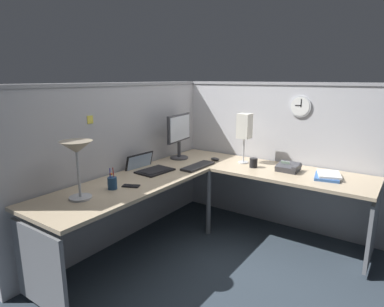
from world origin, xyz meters
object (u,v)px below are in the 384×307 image
Objects in this scene: cell_phone at (131,186)px; desk_lamp_paper at (244,128)px; wall_clock at (300,106)px; monitor at (179,133)px; laptop at (148,168)px; office_phone at (289,168)px; desk_lamp_dome at (77,152)px; coffee_mug at (253,163)px; computer_mouse at (215,159)px; pen_cup at (112,183)px; keyboard at (198,166)px; book_stack at (328,176)px.

desk_lamp_paper reaches higher than cell_phone.
wall_clock is (0.28, -0.48, 0.22)m from desk_lamp_paper.
monitor is 0.62m from laptop.
cell_phone is 1.53m from office_phone.
desk_lamp_dome is at bearing -172.89° from laptop.
office_phone reaches higher than coffee_mug.
desk_lamp_dome is at bearing 152.31° from wall_clock.
computer_mouse reaches higher than cell_phone.
laptop is 1.94× the size of office_phone.
office_phone is at bearing -62.71° from cell_phone.
office_phone reaches higher than cell_phone.
desk_lamp_dome is at bearing 140.09° from cell_phone.
monitor is 1.23m from office_phone.
pen_cup is 2.02m from wall_clock.
computer_mouse is at bearing -8.82° from desk_lamp_dome.
keyboard is 0.97× the size of desk_lamp_dome.
desk_lamp_paper is 0.39m from coffee_mug.
monitor is 1.12× the size of desk_lamp_dome.
cell_phone is 1.88m from wall_clock.
laptop is 1.38m from office_phone.
wall_clock is at bearing 49.85° from book_stack.
coffee_mug is (-0.07, 0.34, 0.01)m from office_phone.
cell_phone is 0.65× the size of wall_clock.
keyboard is 2.06× the size of office_phone.
wall_clock is at bearing -65.76° from monitor.
computer_mouse is (0.15, -0.38, -0.28)m from monitor.
desk_lamp_paper reaches higher than computer_mouse.
keyboard is at bearing -33.58° from cell_phone.
desk_lamp_paper reaches higher than pen_cup.
desk_lamp_dome is at bearing 173.47° from pen_cup.
cell_phone is at bearing 161.04° from desk_lamp_paper.
laptop is 1.07m from coffee_mug.
office_phone is at bearing 88.83° from book_stack.
coffee_mug is at bearing 94.67° from book_stack.
office_phone is 0.37m from book_stack.
laptop is 0.61m from pen_cup.
desk_lamp_paper reaches higher than monitor.
pen_cup is 0.34× the size of desk_lamp_paper.
coffee_mug is 0.44× the size of wall_clock.
coffee_mug is at bearing -52.37° from cell_phone.
laptop is 3.88× the size of computer_mouse.
pen_cup is at bearing -6.53° from desk_lamp_dome.
desk_lamp_paper is at bearing -39.42° from laptop.
pen_cup is 1.51m from desk_lamp_paper.
computer_mouse is 1.17m from cell_phone.
keyboard is 0.81× the size of desk_lamp_paper.
computer_mouse is at bearing -31.33° from cell_phone.
keyboard is 0.64m from desk_lamp_paper.
monitor is at bearing -10.88° from cell_phone.
coffee_mug reaches higher than keyboard.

